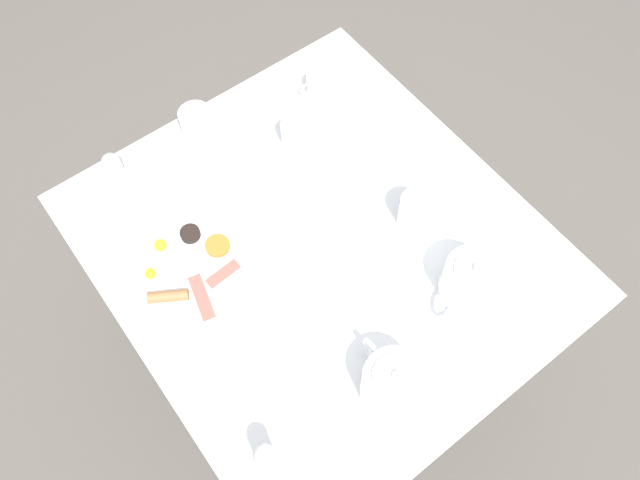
{
  "coord_description": "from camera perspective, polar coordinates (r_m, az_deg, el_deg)",
  "views": [
    {
      "loc": [
        0.52,
        -0.4,
        1.99
      ],
      "look_at": [
        0.0,
        0.0,
        0.75
      ],
      "focal_mm": 35.0,
      "sensor_mm": 36.0,
      "label": 1
    }
  ],
  "objects": [
    {
      "name": "fork_spare",
      "position": [
        1.58,
        5.26,
        8.69
      ],
      "size": [
        0.17,
        0.04,
        0.0
      ],
      "rotation": [
        0.0,
        0.0,
        1.7
      ],
      "color": "silver",
      "rests_on": "table"
    },
    {
      "name": "teacup_with_saucer_left",
      "position": [
        1.66,
        0.15,
        13.89
      ],
      "size": [
        0.13,
        0.13,
        0.06
      ],
      "color": "white",
      "rests_on": "table"
    },
    {
      "name": "water_glass_tall",
      "position": [
        1.58,
        -11.14,
        10.31
      ],
      "size": [
        0.08,
        0.08,
        0.09
      ],
      "color": "white",
      "rests_on": "table"
    },
    {
      "name": "teapot_near",
      "position": [
        1.26,
        6.69,
        -12.92
      ],
      "size": [
        0.22,
        0.13,
        0.12
      ],
      "rotation": [
        0.0,
        0.0,
        6.17
      ],
      "color": "white",
      "rests_on": "table"
    },
    {
      "name": "creamer_jug",
      "position": [
        1.55,
        -2.32,
        9.68
      ],
      "size": [
        0.09,
        0.07,
        0.07
      ],
      "color": "white",
      "rests_on": "table"
    },
    {
      "name": "pepper_grinder",
      "position": [
        1.23,
        -5.0,
        -19.22
      ],
      "size": [
        0.04,
        0.04,
        0.1
      ],
      "color": "#BCBCC1",
      "rests_on": "table"
    },
    {
      "name": "ground_plane",
      "position": [
        2.1,
        0.0,
        -9.54
      ],
      "size": [
        8.0,
        8.0,
        0.0
      ],
      "primitive_type": "plane",
      "color": "#4C4742"
    },
    {
      "name": "water_glass_short",
      "position": [
        1.44,
        8.74,
        2.64
      ],
      "size": [
        0.08,
        0.08,
        0.08
      ],
      "color": "white",
      "rests_on": "table"
    },
    {
      "name": "salt_grinder",
      "position": [
        1.55,
        -18.31,
        6.22
      ],
      "size": [
        0.04,
        0.04,
        0.1
      ],
      "color": "#BCBCC1",
      "rests_on": "table"
    },
    {
      "name": "spoon_for_tea",
      "position": [
        1.37,
        2.31,
        -4.73
      ],
      "size": [
        0.16,
        0.06,
        0.0
      ],
      "rotation": [
        0.0,
        0.0,
        4.43
      ],
      "color": "silver",
      "rests_on": "table"
    },
    {
      "name": "breakfast_plate",
      "position": [
        1.42,
        -12.04,
        -2.55
      ],
      "size": [
        0.31,
        0.31,
        0.04
      ],
      "color": "white",
      "rests_on": "table"
    },
    {
      "name": "fork_by_plate",
      "position": [
        1.47,
        2.46,
        2.59
      ],
      "size": [
        0.11,
        0.14,
        0.0
      ],
      "rotation": [
        0.0,
        0.0,
        3.78
      ],
      "color": "silver",
      "rests_on": "table"
    },
    {
      "name": "table",
      "position": [
        1.49,
        0.0,
        -1.67
      ],
      "size": [
        1.02,
        0.92,
        0.73
      ],
      "color": "silver",
      "rests_on": "ground_plane"
    },
    {
      "name": "knife_by_plate",
      "position": [
        1.32,
        -4.58,
        -11.58
      ],
      "size": [
        0.17,
        0.12,
        0.0
      ],
      "rotation": [
        0.0,
        0.0,
        2.16
      ],
      "color": "silver",
      "rests_on": "table"
    },
    {
      "name": "teapot_far",
      "position": [
        1.37,
        13.65,
        -3.64
      ],
      "size": [
        0.13,
        0.21,
        0.12
      ],
      "rotation": [
        0.0,
        0.0,
        1.83
      ],
      "color": "white",
      "rests_on": "table"
    }
  ]
}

